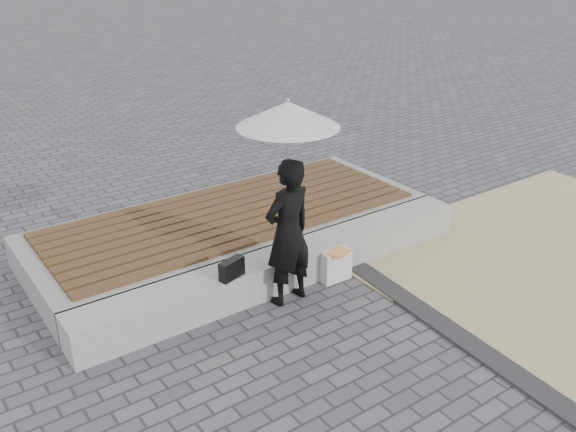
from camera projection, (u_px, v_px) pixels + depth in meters
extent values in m
plane|color=#535359|center=(382.00, 351.00, 5.99)|extent=(80.00, 80.00, 0.00)
cube|color=#2B2B2D|center=(476.00, 348.00, 6.01)|extent=(0.61, 5.20, 0.04)
cube|color=#AAABA6|center=(286.00, 266.00, 7.10)|extent=(5.00, 0.45, 0.40)
cube|color=gray|center=(232.00, 229.00, 7.99)|extent=(5.00, 2.00, 0.40)
imported|color=black|center=(288.00, 233.00, 6.50)|extent=(0.63, 0.45, 1.62)
cylinder|color=#AFAFB4|center=(288.00, 176.00, 6.24)|extent=(0.02, 0.02, 1.01)
cone|color=silver|center=(288.00, 114.00, 5.98)|extent=(1.01, 1.01, 0.25)
sphere|color=#AFAFB4|center=(288.00, 100.00, 5.92)|extent=(0.03, 0.03, 0.03)
cube|color=black|center=(232.00, 269.00, 6.43)|extent=(0.31, 0.18, 0.21)
cube|color=silver|center=(336.00, 265.00, 7.14)|extent=(0.36, 0.16, 0.37)
cube|color=red|center=(339.00, 252.00, 7.03)|extent=(0.31, 0.26, 0.01)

